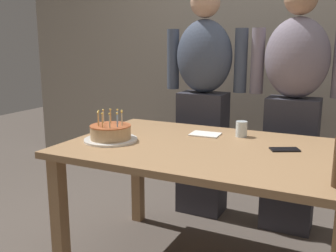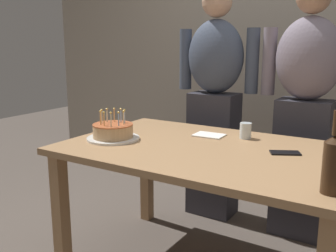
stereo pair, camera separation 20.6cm
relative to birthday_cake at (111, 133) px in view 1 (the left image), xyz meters
name	(u,v)px [view 1 (the left image)]	position (x,y,z in m)	size (l,w,h in m)	color
back_wall	(272,40)	(0.53, 1.67, 0.52)	(5.20, 0.10, 2.60)	#9E9384
dining_table	(208,164)	(0.53, 0.12, -0.14)	(1.50, 0.96, 0.74)	#A37A51
birthday_cake	(111,133)	(0.00, 0.00, 0.00)	(0.30, 0.30, 0.17)	white
water_glass_near	(241,129)	(0.63, 0.41, 0.00)	(0.07, 0.07, 0.09)	silver
cell_phone	(285,150)	(0.91, 0.22, -0.04)	(0.14, 0.07, 0.01)	black
napkin_stack	(205,134)	(0.43, 0.36, -0.04)	(0.17, 0.13, 0.01)	white
person_man_bearded	(203,99)	(0.21, 0.89, 0.09)	(0.61, 0.27, 1.66)	#33333D
person_woman_cardigan	(294,105)	(0.85, 0.89, 0.09)	(0.61, 0.27, 1.66)	#33333D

